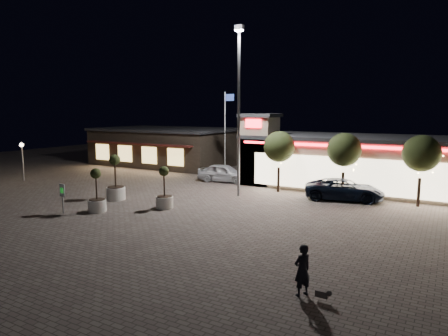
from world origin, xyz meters
The scene contains 17 objects.
ground centered at (0.00, 0.00, 0.00)m, with size 90.00×90.00×0.00m, color #685C54.
retail_building centered at (9.51, 15.82, 2.21)m, with size 20.40×8.40×6.10m.
restaurant_building centered at (-14.00, 19.97, 2.16)m, with size 16.40×11.00×4.30m.
floodlight_pole centered at (2.00, 8.00, 7.02)m, with size 0.60×0.40×12.38m.
flagpole centered at (-1.90, 13.00, 4.74)m, with size 0.95×0.10×8.00m.
lamp_post_west centered at (-18.00, 4.00, 2.46)m, with size 0.36×0.36×3.48m.
string_tree_a centered at (4.00, 11.00, 3.56)m, with size 2.42×2.42×4.79m.
string_tree_b centered at (9.00, 11.00, 3.56)m, with size 2.42×2.42×4.79m.
string_tree_c centered at (14.00, 11.00, 3.56)m, with size 2.42×2.42×4.79m.
pickup_truck centered at (9.22, 10.59, 0.76)m, with size 2.52×5.47×1.52m, color black.
white_sedan centered at (-1.90, 12.66, 0.81)m, with size 1.91×4.75×1.62m, color silver.
pedestrian centered at (11.52, -5.36, 0.92)m, with size 0.67×0.44×1.83m, color black.
dog centered at (12.33, -5.47, 0.30)m, with size 0.56×0.20×0.30m.
planter_left centered at (-5.08, 2.53, 1.01)m, with size 1.33×1.33×3.28m.
planter_mid centered at (-3.59, -0.62, 0.86)m, with size 1.13×1.13×2.78m.
planter_right centered at (-0.44, 2.23, 0.86)m, with size 1.14×1.14×2.79m.
valet_sign centered at (-5.09, -1.98, 1.30)m, with size 0.61×0.18×1.86m.
Camera 1 is at (15.67, -18.05, 6.35)m, focal length 32.00 mm.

